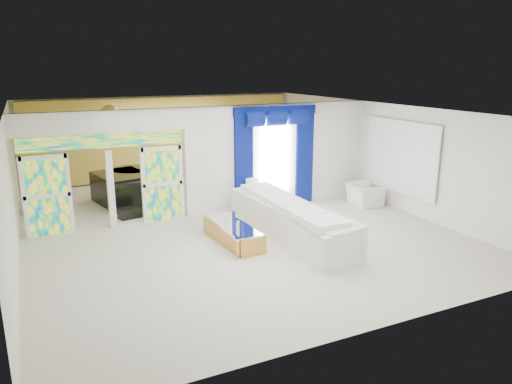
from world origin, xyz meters
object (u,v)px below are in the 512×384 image
white_sofa (289,222)px  grand_piano (123,188)px  console_table (261,203)px  armchair (364,195)px  coffee_table (233,234)px

white_sofa → grand_piano: 5.78m
console_table → armchair: size_ratio=1.13×
white_sofa → armchair: (3.44, 1.56, -0.09)m
white_sofa → console_table: white_sofa is taller
coffee_table → armchair: size_ratio=2.01×
white_sofa → coffee_table: size_ratio=2.20×
white_sofa → console_table: 2.48m
armchair → grand_piano: bearing=68.3°
coffee_table → armchair: armchair is taller
white_sofa → grand_piano: size_ratio=2.41×
coffee_table → grand_piano: (-1.69, 4.61, 0.24)m
armchair → grand_piano: grand_piano is taller
coffee_table → armchair: bearing=14.7°
grand_piano → coffee_table: bearing=-82.7°
console_table → grand_piano: (-3.47, 2.48, 0.27)m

